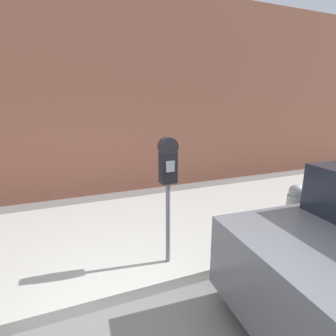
% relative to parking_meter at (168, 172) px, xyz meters
% --- Properties ---
extents(sidewalk, '(24.00, 2.80, 0.14)m').
position_rel_parking_meter_xyz_m(sidewalk, '(-0.48, 1.04, -1.25)').
color(sidewalk, '#ADAAA3').
rests_on(sidewalk, ground_plane).
extents(building_facade, '(24.00, 0.30, 4.55)m').
position_rel_parking_meter_xyz_m(building_facade, '(-0.48, 3.40, 0.95)').
color(building_facade, '#935642').
rests_on(building_facade, ground_plane).
extents(parking_meter, '(0.22, 0.15, 1.59)m').
position_rel_parking_meter_xyz_m(parking_meter, '(0.00, 0.00, 0.00)').
color(parking_meter, slate).
rests_on(parking_meter, sidewalk).
extents(fire_hydrant, '(0.25, 0.25, 0.77)m').
position_rel_parking_meter_xyz_m(fire_hydrant, '(2.11, 0.02, -0.80)').
color(fire_hydrant, '#999EA3').
rests_on(fire_hydrant, sidewalk).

